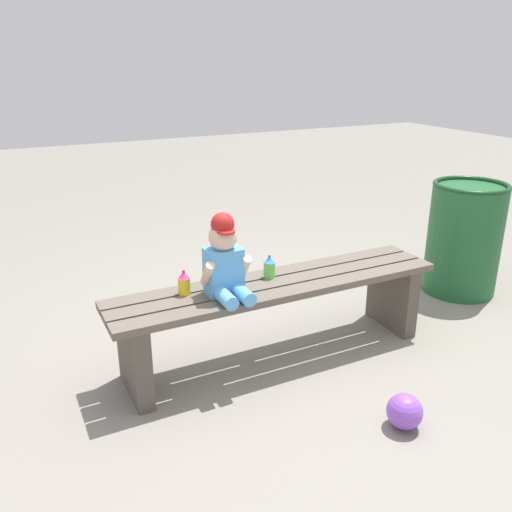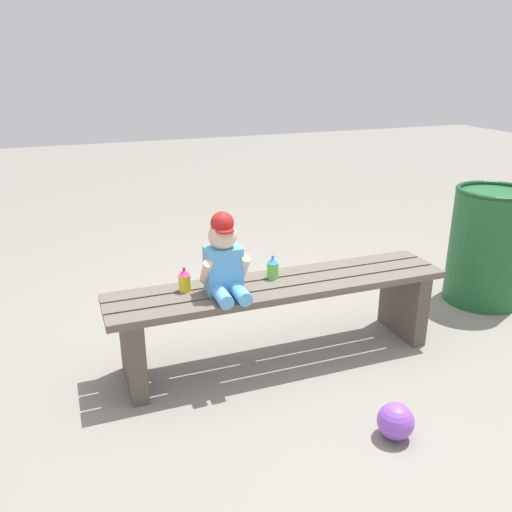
{
  "view_description": "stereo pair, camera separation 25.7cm",
  "coord_description": "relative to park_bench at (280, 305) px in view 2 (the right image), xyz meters",
  "views": [
    {
      "loc": [
        -1.23,
        -2.2,
        1.52
      ],
      "look_at": [
        -0.15,
        -0.05,
        0.61
      ],
      "focal_mm": 37.63,
      "sensor_mm": 36.0,
      "label": 1
    },
    {
      "loc": [
        -1.0,
        -2.3,
        1.52
      ],
      "look_at": [
        -0.15,
        -0.05,
        0.61
      ],
      "focal_mm": 37.63,
      "sensor_mm": 36.0,
      "label": 2
    }
  ],
  "objects": [
    {
      "name": "ground_plane",
      "position": [
        0.0,
        0.0,
        -0.3
      ],
      "size": [
        16.0,
        16.0,
        0.0
      ],
      "primitive_type": "plane",
      "color": "gray"
    },
    {
      "name": "toy_ball",
      "position": [
        0.2,
        -0.77,
        -0.22
      ],
      "size": [
        0.16,
        0.16,
        0.16
      ],
      "primitive_type": "sphere",
      "color": "#8C4CCC",
      "rests_on": "ground_plane"
    },
    {
      "name": "sippy_cup_right",
      "position": [
        -0.02,
        0.07,
        0.19
      ],
      "size": [
        0.06,
        0.06,
        0.12
      ],
      "color": "#66CC4C",
      "rests_on": "park_bench"
    },
    {
      "name": "trash_bin",
      "position": [
        1.52,
        0.2,
        0.08
      ],
      "size": [
        0.48,
        0.48,
        0.75
      ],
      "color": "#1E592D",
      "rests_on": "ground_plane"
    },
    {
      "name": "sippy_cup_left",
      "position": [
        -0.48,
        0.07,
        0.19
      ],
      "size": [
        0.06,
        0.06,
        0.12
      ],
      "color": "yellow",
      "rests_on": "park_bench"
    },
    {
      "name": "park_bench",
      "position": [
        0.0,
        0.0,
        0.0
      ],
      "size": [
        1.77,
        0.36,
        0.43
      ],
      "color": "#60564C",
      "rests_on": "ground_plane"
    },
    {
      "name": "child_figure",
      "position": [
        -0.31,
        -0.03,
        0.31
      ],
      "size": [
        0.23,
        0.27,
        0.4
      ],
      "color": "#59A5E5",
      "rests_on": "park_bench"
    }
  ]
}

